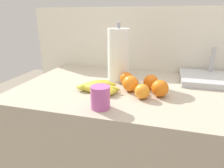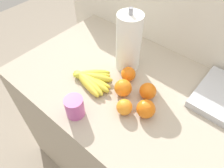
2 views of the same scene
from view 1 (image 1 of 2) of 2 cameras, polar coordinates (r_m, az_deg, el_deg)
name	(u,v)px [view 1 (image 1 of 2)]	position (r m, az deg, el deg)	size (l,w,h in m)	color
counter	(148,159)	(1.24, 10.47, -20.92)	(1.40, 0.73, 0.89)	#ADA08C
wall_back	(155,101)	(1.47, 12.44, -4.85)	(1.80, 0.06, 1.30)	silver
banana_bunch	(96,87)	(0.96, -4.69, -0.94)	(0.22, 0.18, 0.04)	gold
orange_back_right	(160,88)	(0.92, 13.89, -1.25)	(0.08, 0.08, 0.08)	orange
orange_front	(151,82)	(1.00, 11.32, 0.59)	(0.08, 0.08, 0.08)	orange
orange_center	(130,84)	(0.96, 5.44, 0.11)	(0.08, 0.08, 0.08)	orange
orange_back_left	(142,91)	(0.88, 8.84, -2.18)	(0.07, 0.07, 0.07)	orange
orange_far_right	(126,79)	(1.05, 4.26, 1.61)	(0.07, 0.07, 0.07)	orange
paper_towel_roll	(118,55)	(1.10, 1.85, 8.49)	(0.12, 0.12, 0.32)	white
sink_basin	(213,79)	(1.24, 27.55, 1.43)	(0.36, 0.30, 0.18)	#B7BABF
mug	(100,97)	(0.78, -3.44, -3.91)	(0.08, 0.08, 0.09)	#BF56A0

